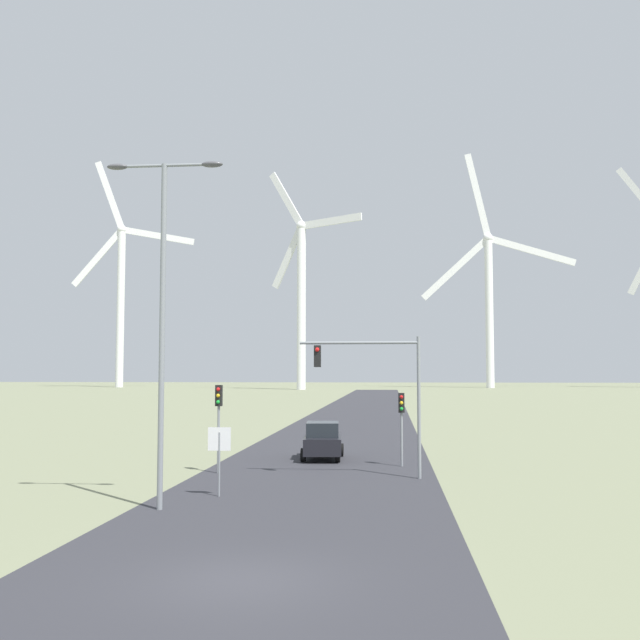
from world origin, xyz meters
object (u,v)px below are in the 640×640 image
traffic_light_mast_overhead (375,376)px  car_approaching (323,441)px  traffic_light_post_near_right (401,412)px  wind_turbine_left (301,288)px  stop_sign_near (219,448)px  wind_turbine_far_left (121,288)px  traffic_light_post_near_left (219,408)px  streetlamp (163,291)px  wind_turbine_center (489,291)px

traffic_light_mast_overhead → car_approaching: traffic_light_mast_overhead is taller
traffic_light_post_near_right → wind_turbine_left: wind_turbine_left is taller
stop_sign_near → wind_turbine_far_left: wind_turbine_far_left is taller
car_approaching → wind_turbine_far_left: size_ratio=0.06×
traffic_light_post_near_right → wind_turbine_far_left: size_ratio=0.05×
traffic_light_post_near_left → wind_turbine_far_left: 191.92m
stop_sign_near → wind_turbine_left: 160.73m
traffic_light_mast_overhead → traffic_light_post_near_left: bearing=172.8°
streetlamp → wind_turbine_left: 162.49m
streetlamp → traffic_light_post_near_right: 14.54m
stop_sign_near → wind_turbine_left: size_ratio=0.04×
wind_turbine_left → car_approaching: bearing=-82.8°
stop_sign_near → wind_turbine_far_left: size_ratio=0.04×
stop_sign_near → traffic_light_post_near_right: traffic_light_post_near_right is taller
streetlamp → car_approaching: bearing=74.5°
streetlamp → stop_sign_near: bearing=63.5°
traffic_light_mast_overhead → wind_turbine_center: size_ratio=0.09×
wind_turbine_center → streetlamp: bearing=-100.6°
streetlamp → wind_turbine_center: size_ratio=0.17×
car_approaching → wind_turbine_left: wind_turbine_left is taller
traffic_light_post_near_left → traffic_light_mast_overhead: 6.92m
traffic_light_post_near_right → wind_turbine_center: 177.45m
traffic_light_post_near_left → traffic_light_post_near_right: (7.83, 3.03, -0.29)m
traffic_light_post_near_right → traffic_light_mast_overhead: size_ratio=0.58×
traffic_light_post_near_right → wind_turbine_left: bearing=98.5°
traffic_light_post_near_right → stop_sign_near: bearing=-125.9°
traffic_light_post_near_right → car_approaching: size_ratio=0.79×
wind_turbine_left → wind_turbine_center: size_ratio=0.85×
wind_turbine_left → wind_turbine_far_left: bearing=156.1°
wind_turbine_far_left → traffic_light_post_near_right: bearing=-65.9°
car_approaching → wind_turbine_left: size_ratio=0.08×
traffic_light_post_near_left → wind_turbine_far_left: (-69.87, 176.89, 25.75)m
traffic_light_post_near_left → wind_turbine_left: (-14.44, 152.33, 22.56)m
wind_turbine_far_left → wind_turbine_center: bearing=-0.1°
car_approaching → traffic_light_post_near_left: bearing=-125.8°
traffic_light_post_near_left → traffic_light_mast_overhead: (6.72, -0.85, 1.40)m
wind_turbine_far_left → wind_turbine_left: 60.71m
traffic_light_post_near_left → wind_turbine_center: wind_turbine_center is taller
wind_turbine_left → traffic_light_post_near_right: bearing=-81.5°
car_approaching → traffic_light_post_near_right: bearing=-33.0°
car_approaching → wind_turbine_left: bearing=97.2°
stop_sign_near → traffic_light_post_near_right: bearing=54.1°
stop_sign_near → wind_turbine_far_left: (-71.26, 182.74, 26.84)m
wind_turbine_center → wind_turbine_left: bearing=-153.6°
streetlamp → car_approaching: 15.70m
stop_sign_near → traffic_light_post_near_left: bearing=103.3°
streetlamp → traffic_light_post_near_right: bearing=56.1°
streetlamp → traffic_light_post_near_right: (7.73, 11.49, -4.43)m
traffic_light_post_near_left → wind_turbine_center: 181.72m
traffic_light_post_near_left → wind_turbine_center: size_ratio=0.06×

